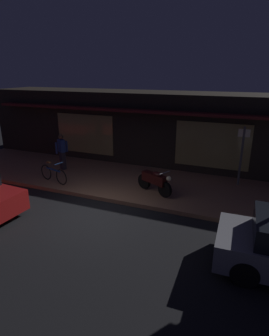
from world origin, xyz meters
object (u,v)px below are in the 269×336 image
at_px(bicycle_parked, 53,174).
at_px(person_photographer, 62,151).
at_px(motorcycle, 155,181).
at_px(sign_post, 242,153).

relative_size(bicycle_parked, person_photographer, 0.97).
distance_m(motorcycle, bicycle_parked, 4.31).
relative_size(motorcycle, sign_post, 0.66).
distance_m(bicycle_parked, person_photographer, 1.75).
bearing_deg(person_photographer, sign_post, 7.54).
bearing_deg(sign_post, person_photographer, -172.46).
bearing_deg(bicycle_parked, motorcycle, 6.97).
bearing_deg(motorcycle, sign_post, 35.22).
bearing_deg(sign_post, bicycle_parked, -160.25).
relative_size(motorcycle, bicycle_parked, 0.98).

